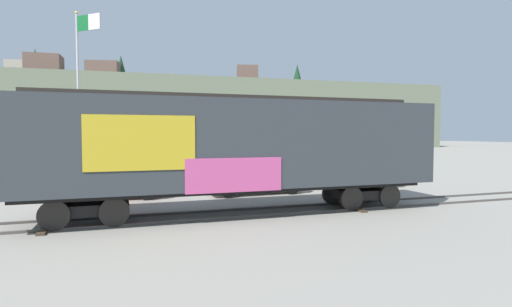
{
  "coord_description": "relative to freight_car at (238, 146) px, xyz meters",
  "views": [
    {
      "loc": [
        -2.93,
        -13.91,
        2.87
      ],
      "look_at": [
        2.0,
        2.75,
        2.04
      ],
      "focal_mm": 28.09,
      "sensor_mm": 36.0,
      "label": 1
    }
  ],
  "objects": [
    {
      "name": "parked_car_red",
      "position": [
        -4.44,
        5.0,
        -1.54
      ],
      "size": [
        4.04,
        1.97,
        1.84
      ],
      "color": "#B21E1E",
      "rests_on": "ground_plane"
    },
    {
      "name": "ground_plane",
      "position": [
        -0.53,
        0.0,
        -2.47
      ],
      "size": [
        260.0,
        260.0,
        0.0
      ],
      "primitive_type": "plane",
      "color": "gray"
    },
    {
      "name": "hillside",
      "position": [
        -0.57,
        77.17,
        4.47
      ],
      "size": [
        124.04,
        33.81,
        18.64
      ],
      "color": "slate",
      "rests_on": "ground_plane"
    },
    {
      "name": "freight_car",
      "position": [
        0.0,
        0.0,
        0.0
      ],
      "size": [
        14.68,
        3.48,
        4.28
      ],
      "color": "#33383D",
      "rests_on": "ground_plane"
    },
    {
      "name": "parked_car_white",
      "position": [
        1.93,
        4.61,
        -1.67
      ],
      "size": [
        4.84,
        2.19,
        1.57
      ],
      "color": "silver",
      "rests_on": "ground_plane"
    },
    {
      "name": "flagpole",
      "position": [
        -6.23,
        9.11,
        3.53
      ],
      "size": [
        1.33,
        1.09,
        9.37
      ],
      "color": "silver",
      "rests_on": "ground_plane"
    },
    {
      "name": "parked_car_tan",
      "position": [
        7.92,
        5.26,
        -1.64
      ],
      "size": [
        4.47,
        2.12,
        1.64
      ],
      "color": "#9E8966",
      "rests_on": "ground_plane"
    },
    {
      "name": "track",
      "position": [
        0.92,
        0.03,
        -2.43
      ],
      "size": [
        60.02,
        3.98,
        0.08
      ],
      "color": "#4C4742",
      "rests_on": "ground_plane"
    }
  ]
}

